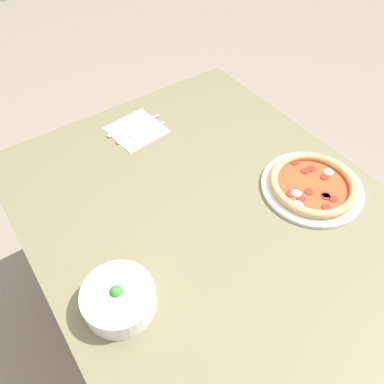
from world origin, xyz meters
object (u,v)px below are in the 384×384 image
Objects in this scene: pizza at (313,185)px; knife at (136,125)px; fork at (141,132)px; bowl at (119,298)px.

pizza is 1.48× the size of knife.
knife is (0.05, -0.01, -0.00)m from fork.
bowl is 0.69m from knife.
fork is (0.53, 0.30, -0.01)m from pizza.
knife is at bearing -32.66° from bowl.
knife is at bearing -98.46° from fork.
bowl is 0.84× the size of knife.
pizza reaches higher than fork.
bowl is at bearing 55.46° from fork.
bowl is 0.92× the size of fork.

